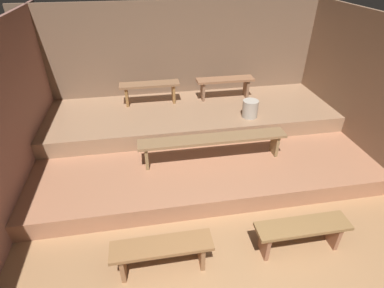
# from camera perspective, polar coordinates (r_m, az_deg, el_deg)

# --- Properties ---
(ground) EXTENTS (6.23, 5.64, 0.08)m
(ground) POSITION_cam_1_polar(r_m,az_deg,el_deg) (4.91, 2.99, -7.79)
(ground) COLOR #9C714A
(wall_back) EXTENTS (6.23, 0.06, 2.39)m
(wall_back) POSITION_cam_1_polar(r_m,az_deg,el_deg) (6.43, -1.50, 15.16)
(wall_back) COLOR brown
(wall_back) RESTS_ON ground
(platform_lower) EXTENTS (5.43, 3.15, 0.29)m
(platform_lower) POSITION_cam_1_polar(r_m,az_deg,el_deg) (5.45, 1.16, -0.62)
(platform_lower) COLOR #A56E4E
(platform_lower) RESTS_ON ground
(platform_middle) EXTENTS (5.43, 1.72, 0.29)m
(platform_middle) POSITION_cam_1_polar(r_m,az_deg,el_deg) (5.92, -0.11, 5.49)
(platform_middle) COLOR #9A7455
(platform_middle) RESTS_ON platform_lower
(bench_floor_left) EXTENTS (1.14, 0.29, 0.42)m
(bench_floor_left) POSITION_cam_1_polar(r_m,az_deg,el_deg) (3.59, -5.70, -19.48)
(bench_floor_left) COLOR olive
(bench_floor_left) RESTS_ON ground
(bench_floor_right) EXTENTS (1.14, 0.29, 0.42)m
(bench_floor_right) POSITION_cam_1_polar(r_m,az_deg,el_deg) (3.98, 20.12, -15.17)
(bench_floor_right) COLOR olive
(bench_floor_right) RESTS_ON ground
(bench_lower_center) EXTENTS (2.34, 0.29, 0.42)m
(bench_lower_center) POSITION_cam_1_polar(r_m,az_deg,el_deg) (4.72, 4.01, 0.54)
(bench_lower_center) COLOR olive
(bench_lower_center) RESTS_ON platform_lower
(bench_middle_left) EXTENTS (1.16, 0.29, 0.42)m
(bench_middle_left) POSITION_cam_1_polar(r_m,az_deg,el_deg) (6.01, -8.01, 10.47)
(bench_middle_left) COLOR brown
(bench_middle_left) RESTS_ON platform_middle
(bench_middle_right) EXTENTS (1.16, 0.29, 0.42)m
(bench_middle_right) POSITION_cam_1_polar(r_m,az_deg,el_deg) (6.23, 6.29, 11.40)
(bench_middle_right) COLOR #916243
(bench_middle_right) RESTS_ON platform_middle
(pail_middle) EXTENTS (0.28, 0.28, 0.32)m
(pail_middle) POSITION_cam_1_polar(r_m,az_deg,el_deg) (5.59, 10.98, 6.60)
(pail_middle) COLOR #B2A899
(pail_middle) RESTS_ON platform_middle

